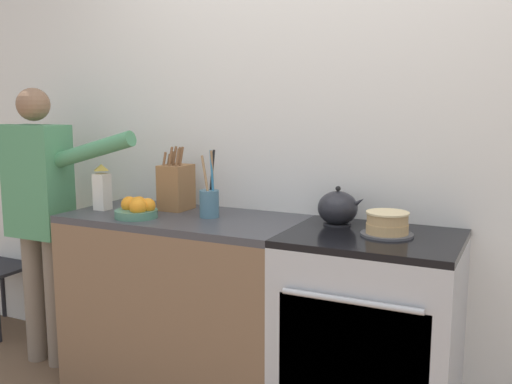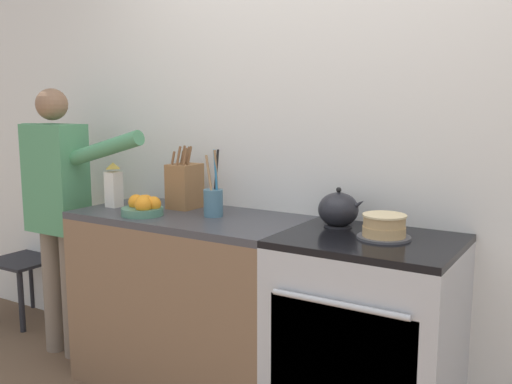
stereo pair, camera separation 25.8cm
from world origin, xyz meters
TOP-DOWN VIEW (x-y plane):
  - wall_back at (0.00, 0.60)m, footprint 8.00×0.04m
  - counter_cabinet at (-0.66, 0.29)m, footprint 1.17×0.58m
  - stove_range at (0.29, 0.29)m, footprint 0.73×0.62m
  - layer_cake at (0.35, 0.31)m, footprint 0.22×0.22m
  - tea_kettle at (0.10, 0.42)m, footprint 0.22×0.18m
  - knife_block at (-0.77, 0.41)m, footprint 0.14×0.16m
  - utensil_crock at (-0.52, 0.31)m, footprint 0.09×0.09m
  - fruit_bowl at (-0.83, 0.15)m, footprint 0.21×0.21m
  - milk_carton at (-1.11, 0.24)m, footprint 0.07×0.07m
  - person_baker at (-1.52, 0.20)m, footprint 0.90×0.20m
  - dining_chair at (-2.16, 0.51)m, footprint 0.40×0.40m

SIDE VIEW (x-z plane):
  - counter_cabinet at x=-0.66m, z-range 0.00..0.91m
  - stove_range at x=0.29m, z-range 0.00..0.91m
  - dining_chair at x=-2.16m, z-range 0.06..0.88m
  - person_baker at x=-1.52m, z-range 0.14..1.68m
  - fruit_bowl at x=-0.83m, z-range 0.90..1.00m
  - layer_cake at x=0.35m, z-range 0.90..1.00m
  - tea_kettle at x=0.10m, z-range 0.89..1.07m
  - utensil_crock at x=-0.52m, z-range 0.82..1.15m
  - milk_carton at x=-1.11m, z-range 0.90..1.14m
  - knife_block at x=-0.77m, z-range 0.86..1.19m
  - wall_back at x=0.00m, z-range 0.00..2.60m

